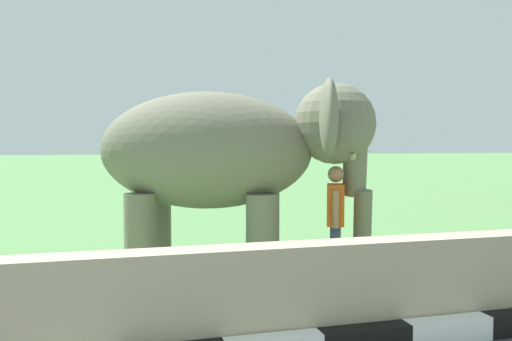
# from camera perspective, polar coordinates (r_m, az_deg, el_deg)

# --- Properties ---
(barrier_parapet) EXTENTS (28.00, 0.36, 1.00)m
(barrier_parapet) POSITION_cam_1_polar(r_m,az_deg,el_deg) (4.83, -8.54, -14.62)
(barrier_parapet) COLOR tan
(barrier_parapet) RESTS_ON ground_plane
(elephant) EXTENTS (4.07, 3.03, 2.84)m
(elephant) POSITION_cam_1_polar(r_m,az_deg,el_deg) (7.42, -2.86, 1.97)
(elephant) COLOR #6E6F5A
(elephant) RESTS_ON ground_plane
(person_handler) EXTENTS (0.38, 0.64, 1.66)m
(person_handler) POSITION_cam_1_polar(r_m,az_deg,el_deg) (7.32, 8.88, -5.22)
(person_handler) COLOR navy
(person_handler) RESTS_ON ground_plane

